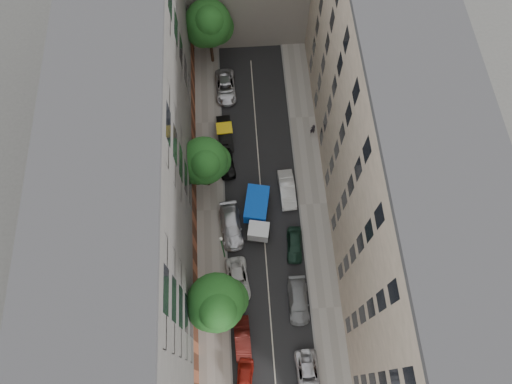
{
  "coord_description": "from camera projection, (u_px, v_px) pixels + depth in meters",
  "views": [
    {
      "loc": [
        -1.85,
        -18.15,
        45.42
      ],
      "look_at": [
        -0.7,
        -0.79,
        6.0
      ],
      "focal_mm": 32.0,
      "sensor_mm": 36.0,
      "label": 1
    }
  ],
  "objects": [
    {
      "name": "building_left",
      "position": [
        137.0,
        172.0,
        39.47
      ],
      "size": [
        8.0,
        44.0,
        20.0
      ],
      "primitive_type": "cube",
      "color": "#4B4946",
      "rests_on": "ground"
    },
    {
      "name": "lamp_post",
      "position": [
        222.0,
        246.0,
        43.19
      ],
      "size": [
        0.36,
        0.36,
        5.94
      ],
      "color": "#1C6329",
      "rests_on": "sidewalk_left"
    },
    {
      "name": "tarp_truck",
      "position": [
        257.0,
        213.0,
        47.14
      ],
      "size": [
        3.21,
        5.95,
        2.58
      ],
      "rotation": [
        0.0,
        0.0,
        -0.2
      ],
      "color": "black",
      "rests_on": "ground"
    },
    {
      "name": "tree_far",
      "position": [
        209.0,
        25.0,
        51.1
      ],
      "size": [
        5.55,
        5.31,
        9.11
      ],
      "color": "#382619",
      "rests_on": "sidewalk_left"
    },
    {
      "name": "car_left_3",
      "position": [
        231.0,
        226.0,
        47.25
      ],
      "size": [
        2.55,
        5.36,
        1.51
      ],
      "primitive_type": "imported",
      "rotation": [
        0.0,
        0.0,
        0.09
      ],
      "color": "silver",
      "rests_on": "ground"
    },
    {
      "name": "car_left_4",
      "position": [
        226.0,
        162.0,
        50.34
      ],
      "size": [
        2.16,
        4.37,
        1.43
      ],
      "primitive_type": "imported",
      "rotation": [
        0.0,
        0.0,
        0.12
      ],
      "color": "black",
      "rests_on": "ground"
    },
    {
      "name": "building_right",
      "position": [
        388.0,
        157.0,
        40.05
      ],
      "size": [
        8.0,
        44.0,
        20.0
      ],
      "primitive_type": "cube",
      "color": "#C3AE98",
      "rests_on": "ground"
    },
    {
      "name": "sidewalk_left",
      "position": [
        211.0,
        210.0,
        48.7
      ],
      "size": [
        3.0,
        44.0,
        0.15
      ],
      "primitive_type": "cube",
      "color": "gray",
      "rests_on": "ground"
    },
    {
      "name": "car_left_5",
      "position": [
        225.0,
        134.0,
        51.76
      ],
      "size": [
        1.88,
        4.64,
        1.5
      ],
      "primitive_type": "imported",
      "rotation": [
        0.0,
        0.0,
        0.07
      ],
      "color": "black",
      "rests_on": "ground"
    },
    {
      "name": "ground",
      "position": [
        262.0,
        207.0,
        48.91
      ],
      "size": [
        120.0,
        120.0,
        0.0
      ],
      "primitive_type": "plane",
      "color": "#4C4C49",
      "rests_on": "ground"
    },
    {
      "name": "car_right_1",
      "position": [
        298.0,
        301.0,
        44.23
      ],
      "size": [
        1.96,
        4.71,
        1.36
      ],
      "primitive_type": "imported",
      "rotation": [
        0.0,
        0.0,
        -0.01
      ],
      "color": "gray",
      "rests_on": "ground"
    },
    {
      "name": "tree_near",
      "position": [
        217.0,
        304.0,
        38.32
      ],
      "size": [
        5.29,
        5.02,
        9.4
      ],
      "color": "#382619",
      "rests_on": "sidewalk_left"
    },
    {
      "name": "sidewalk_right",
      "position": [
        313.0,
        204.0,
        48.99
      ],
      "size": [
        3.0,
        44.0,
        0.15
      ],
      "primitive_type": "cube",
      "color": "gray",
      "rests_on": "ground"
    },
    {
      "name": "pedestrian",
      "position": [
        313.0,
        129.0,
        51.74
      ],
      "size": [
        0.61,
        0.41,
        1.65
      ],
      "primitive_type": "imported",
      "rotation": [
        0.0,
        0.0,
        3.18
      ],
      "color": "black",
      "rests_on": "sidewalk_right"
    },
    {
      "name": "car_right_0",
      "position": [
        308.0,
        375.0,
        41.56
      ],
      "size": [
        2.24,
        4.63,
        1.27
      ],
      "primitive_type": "imported",
      "rotation": [
        0.0,
        0.0,
        0.03
      ],
      "color": "#BCBBC0",
      "rests_on": "ground"
    },
    {
      "name": "road_surface",
      "position": [
        262.0,
        207.0,
        48.9
      ],
      "size": [
        8.0,
        44.0,
        0.02
      ],
      "primitive_type": "cube",
      "color": "black",
      "rests_on": "ground"
    },
    {
      "name": "car_left_0",
      "position": [
        245.0,
        380.0,
        41.4
      ],
      "size": [
        1.99,
        3.92,
        1.28
      ],
      "primitive_type": "imported",
      "rotation": [
        0.0,
        0.0,
        -0.13
      ],
      "color": "maroon",
      "rests_on": "ground"
    },
    {
      "name": "tree_mid",
      "position": [
        205.0,
        162.0,
        45.04
      ],
      "size": [
        5.1,
        4.8,
        7.93
      ],
      "color": "#382619",
      "rests_on": "sidewalk_left"
    },
    {
      "name": "car_left_1",
      "position": [
        243.0,
        339.0,
        42.81
      ],
      "size": [
        1.58,
        4.22,
        1.38
      ],
      "primitive_type": "imported",
      "rotation": [
        0.0,
        0.0,
        0.03
      ],
      "color": "#49120E",
      "rests_on": "ground"
    },
    {
      "name": "car_left_6",
      "position": [
        226.0,
        87.0,
        54.41
      ],
      "size": [
        2.52,
        5.19,
        1.42
      ],
      "primitive_type": "imported",
      "rotation": [
        0.0,
        0.0,
        0.03
      ],
      "color": "#BCBBC0",
      "rests_on": "ground"
    },
    {
      "name": "car_left_2",
      "position": [
        238.0,
        280.0,
        45.1
      ],
      "size": [
        2.53,
        4.79,
        1.28
      ],
      "primitive_type": "imported",
      "rotation": [
        0.0,
        0.0,
        0.09
      ],
      "color": "silver",
      "rests_on": "ground"
    },
    {
      "name": "car_right_3",
      "position": [
        287.0,
        189.0,
        48.94
      ],
      "size": [
        1.79,
        4.62,
        1.5
      ],
      "primitive_type": "imported",
      "rotation": [
        0.0,
        0.0,
        0.04
      ],
      "color": "silver",
      "rests_on": "ground"
    },
    {
      "name": "car_right_2",
      "position": [
        295.0,
        245.0,
        46.53
      ],
      "size": [
        1.87,
        4.01,
        1.33
      ],
      "primitive_type": "imported",
      "rotation": [
        0.0,
        0.0,
        -0.08
      ],
      "color": "#142E21",
      "rests_on": "ground"
    }
  ]
}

